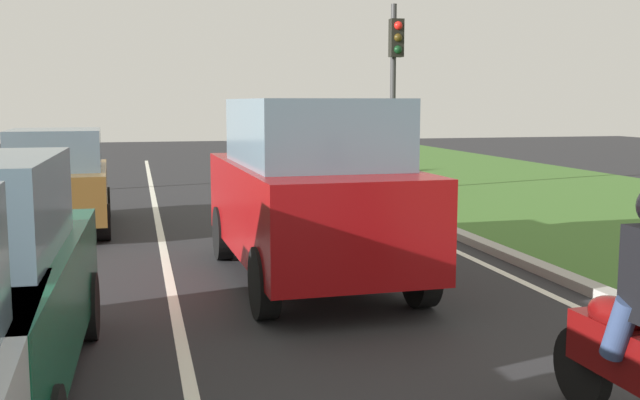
% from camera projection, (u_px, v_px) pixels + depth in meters
% --- Properties ---
extents(ground_plane, '(60.00, 60.00, 0.00)m').
position_uv_depth(ground_plane, '(199.00, 228.00, 13.41)').
color(ground_plane, '#262628').
extents(lane_line_center, '(0.12, 32.00, 0.01)m').
position_uv_depth(lane_line_center, '(160.00, 229.00, 13.24)').
color(lane_line_center, silver).
rests_on(lane_line_center, ground).
extents(lane_line_right_edge, '(0.12, 32.00, 0.01)m').
position_uv_depth(lane_line_right_edge, '(389.00, 220.00, 14.26)').
color(lane_line_right_edge, silver).
rests_on(lane_line_right_edge, ground).
extents(grass_verge_right, '(9.00, 48.00, 0.06)m').
position_uv_depth(grass_verge_right, '(614.00, 210.00, 15.42)').
color(grass_verge_right, '#3D6628').
rests_on(grass_verge_right, ground).
extents(curb_right, '(0.24, 48.00, 0.12)m').
position_uv_depth(curb_right, '(414.00, 216.00, 14.37)').
color(curb_right, '#9E9B93').
rests_on(curb_right, ground).
extents(car_suv_ahead, '(2.06, 4.55, 2.28)m').
position_uv_depth(car_suv_ahead, '(310.00, 189.00, 9.30)').
color(car_suv_ahead, maroon).
rests_on(car_suv_ahead, ground).
extents(car_hatchback_far, '(1.83, 3.75, 1.78)m').
position_uv_depth(car_hatchback_far, '(58.00, 181.00, 12.99)').
color(car_hatchback_far, brown).
rests_on(car_hatchback_far, ground).
extents(traffic_light_near_right, '(0.32, 0.50, 4.59)m').
position_uv_depth(traffic_light_near_right, '(395.00, 69.00, 18.10)').
color(traffic_light_near_right, '#2D2D2D').
rests_on(traffic_light_near_right, ground).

